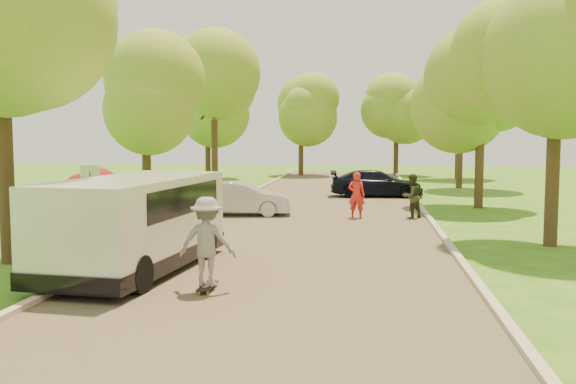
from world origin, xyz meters
The scene contains 23 objects.
ground centered at (0.00, 0.00, 0.00)m, with size 100.00×100.00×0.00m, color #306919.
road centered at (0.00, 8.00, 0.01)m, with size 8.00×60.00×0.01m, color #4C4438.
curb_left centered at (-4.05, 8.00, 0.06)m, with size 0.18×60.00×0.12m, color #B2AD9E.
curb_right centered at (4.05, 8.00, 0.06)m, with size 0.18×60.00×0.12m, color #B2AD9E.
street_sign centered at (-5.80, 4.00, 1.56)m, with size 0.55×0.06×2.17m.
red_shrub centered at (-6.30, 5.50, 1.10)m, with size 1.70×1.70×1.95m.
tree_l_mida centered at (-6.30, 1.00, 5.17)m, with size 4.71×4.60×7.39m.
tree_l_midb centered at (-6.81, 12.00, 4.59)m, with size 4.30×4.20×6.62m.
tree_l_far centered at (-6.39, 22.00, 5.47)m, with size 4.92×4.80×7.79m.
tree_r_mida centered at (7.02, 5.00, 5.54)m, with size 5.13×5.00×7.95m.
tree_r_midb centered at (6.60, 14.00, 4.88)m, with size 4.51×4.40×7.01m.
tree_r_far centered at (7.23, 24.00, 5.83)m, with size 5.33×5.20×8.34m.
tree_bg_a centered at (-8.78, 30.00, 5.31)m, with size 5.12×5.00×7.72m.
tree_bg_b centered at (8.22, 32.00, 5.54)m, with size 5.12×5.00×7.95m.
tree_bg_c centered at (-2.79, 34.00, 5.02)m, with size 4.92×4.80×7.33m.
tree_bg_d centered at (4.22, 36.00, 5.31)m, with size 5.12×5.00×7.72m.
minivan centered at (-3.19, 0.50, 1.10)m, with size 2.77×5.79×2.08m.
silver_sedan centered at (-2.87, 10.46, 0.63)m, with size 1.33×3.81×1.26m, color #B4B4B9.
dark_sedan centered at (2.30, 18.24, 0.65)m, with size 1.82×4.47×1.30m, color black.
longboard centered at (-1.21, -1.06, 0.10)m, with size 0.25×0.88×0.10m.
skateboarder centered at (-1.21, -1.06, 0.97)m, with size 1.11×0.64×1.72m, color gray.
person_striped centered at (1.47, 10.18, 0.84)m, with size 0.61×0.40×1.68m, color red.
person_olive centered at (3.44, 10.34, 0.80)m, with size 0.78×0.61×1.61m, color #2C321E.
Camera 1 is at (1.83, -12.96, 3.02)m, focal length 40.00 mm.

